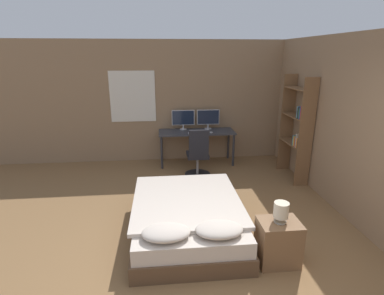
# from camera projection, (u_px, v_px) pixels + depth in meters

# --- Properties ---
(ground_plane) EXTENTS (20.00, 20.00, 0.00)m
(ground_plane) POSITION_uv_depth(u_px,v_px,m) (240.00, 294.00, 3.13)
(ground_plane) COLOR brown
(wall_back) EXTENTS (12.00, 0.08, 2.70)m
(wall_back) POSITION_uv_depth(u_px,v_px,m) (194.00, 102.00, 6.83)
(wall_back) COLOR #8E7051
(wall_back) RESTS_ON ground_plane
(wall_side_right) EXTENTS (0.06, 12.00, 2.70)m
(wall_side_right) POSITION_uv_depth(u_px,v_px,m) (354.00, 129.00, 4.34)
(wall_side_right) COLOR #8E7051
(wall_side_right) RESTS_ON ground_plane
(bed) EXTENTS (1.47, 1.95, 0.55)m
(bed) POSITION_uv_depth(u_px,v_px,m) (187.00, 218.00, 4.12)
(bed) COLOR brown
(bed) RESTS_ON ground_plane
(nightstand) EXTENTS (0.48, 0.38, 0.54)m
(nightstand) POSITION_uv_depth(u_px,v_px,m) (278.00, 242.00, 3.54)
(nightstand) COLOR brown
(nightstand) RESTS_ON ground_plane
(bedside_lamp) EXTENTS (0.17, 0.17, 0.25)m
(bedside_lamp) POSITION_uv_depth(u_px,v_px,m) (281.00, 211.00, 3.41)
(bedside_lamp) COLOR gray
(bedside_lamp) RESTS_ON nightstand
(desk) EXTENTS (1.67, 0.62, 0.75)m
(desk) POSITION_uv_depth(u_px,v_px,m) (197.00, 135.00, 6.67)
(desk) COLOR #38383D
(desk) RESTS_ON ground_plane
(monitor_left) EXTENTS (0.52, 0.16, 0.44)m
(monitor_left) POSITION_uv_depth(u_px,v_px,m) (183.00, 118.00, 6.74)
(monitor_left) COLOR #B7B7BC
(monitor_left) RESTS_ON desk
(monitor_right) EXTENTS (0.52, 0.16, 0.44)m
(monitor_right) POSITION_uv_depth(u_px,v_px,m) (208.00, 118.00, 6.80)
(monitor_right) COLOR #B7B7BC
(monitor_right) RESTS_ON desk
(keyboard) EXTENTS (0.41, 0.13, 0.02)m
(keyboard) POSITION_uv_depth(u_px,v_px,m) (198.00, 133.00, 6.45)
(keyboard) COLOR #B7B7BC
(keyboard) RESTS_ON desk
(computer_mouse) EXTENTS (0.07, 0.05, 0.04)m
(computer_mouse) POSITION_uv_depth(u_px,v_px,m) (211.00, 132.00, 6.48)
(computer_mouse) COLOR #B7B7BC
(computer_mouse) RESTS_ON desk
(office_chair) EXTENTS (0.52, 0.52, 1.01)m
(office_chair) POSITION_uv_depth(u_px,v_px,m) (198.00, 158.00, 6.01)
(office_chair) COLOR black
(office_chair) RESTS_ON ground_plane
(bookshelf) EXTENTS (0.27, 0.89, 2.02)m
(bookshelf) POSITION_uv_depth(u_px,v_px,m) (298.00, 125.00, 5.70)
(bookshelf) COLOR brown
(bookshelf) RESTS_ON ground_plane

